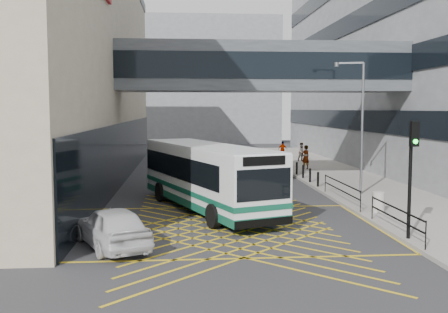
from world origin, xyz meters
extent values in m
plane|color=#333335|center=(0.00, 0.00, 0.00)|extent=(120.00, 120.00, 0.00)
cube|color=black|center=(-5.96, 16.00, 2.00)|extent=(0.10, 41.50, 4.00)
cube|color=black|center=(11.96, 24.00, 4.00)|extent=(0.10, 43.50, 1.60)
cube|color=black|center=(11.96, 24.00, 8.00)|extent=(0.10, 43.50, 1.60)
cube|color=black|center=(11.96, 24.00, 12.00)|extent=(0.10, 43.50, 1.60)
cube|color=gray|center=(-2.00, 60.00, 9.00)|extent=(28.00, 16.00, 18.00)
cube|color=#474C51|center=(3.00, 12.00, 7.50)|extent=(20.00, 4.00, 3.00)
cube|color=black|center=(3.00, 9.98, 7.50)|extent=(19.50, 0.06, 1.60)
cube|color=black|center=(3.00, 14.02, 7.50)|extent=(19.50, 0.06, 1.60)
cube|color=gray|center=(9.00, 15.00, 0.08)|extent=(6.00, 54.00, 0.16)
cube|color=gold|center=(0.00, 0.00, 0.00)|extent=(12.00, 9.00, 0.01)
cube|color=white|center=(-0.85, 3.84, 1.74)|extent=(6.33, 11.46, 2.77)
cube|color=#10523C|center=(-0.85, 3.84, 0.53)|extent=(6.39, 11.51, 0.35)
cube|color=#10523C|center=(-0.85, 3.84, 1.08)|extent=(6.41, 11.52, 0.23)
cube|color=black|center=(-1.06, 4.41, 2.10)|extent=(5.89, 10.13, 1.08)
cube|color=black|center=(1.11, -1.43, 2.00)|extent=(2.24, 0.90, 1.23)
cube|color=black|center=(1.12, -1.45, 2.92)|extent=(1.75, 0.70, 0.36)
cube|color=white|center=(-0.85, 3.84, 3.14)|extent=(6.28, 11.35, 0.10)
cube|color=black|center=(1.12, -1.45, 0.51)|extent=(2.44, 0.99, 0.31)
cube|color=black|center=(-2.81, 9.12, 0.51)|extent=(2.44, 0.99, 0.31)
cylinder|color=black|center=(-0.77, -0.07, 0.51)|extent=(0.63, 1.06, 1.02)
cylinder|color=black|center=(1.65, 0.83, 0.51)|extent=(0.63, 1.06, 1.02)
cylinder|color=black|center=(-3.20, 6.46, 0.51)|extent=(0.63, 1.06, 1.02)
cylinder|color=black|center=(-0.78, 7.36, 0.51)|extent=(0.63, 1.06, 1.02)
imported|color=silver|center=(-4.50, -2.78, 0.76)|extent=(3.78, 5.17, 1.52)
imported|color=black|center=(-1.33, 16.85, 0.71)|extent=(2.25, 4.72, 1.43)
imported|color=gray|center=(2.21, 19.85, 0.71)|extent=(3.68, 4.97, 1.42)
cylinder|color=black|center=(6.25, -2.92, 1.98)|extent=(0.13, 0.13, 3.64)
cube|color=black|center=(6.25, -3.16, 4.02)|extent=(0.30, 0.20, 0.91)
sphere|color=#19E533|center=(6.26, -3.26, 3.75)|extent=(0.17, 0.17, 0.17)
cylinder|color=slate|center=(7.93, 7.12, 3.79)|extent=(0.18, 0.18, 7.27)
cube|color=slate|center=(7.24, 7.32, 7.43)|extent=(1.42, 0.49, 0.09)
cylinder|color=slate|center=(6.54, 7.52, 7.35)|extent=(0.31, 0.31, 0.23)
cylinder|color=#ADA89E|center=(6.98, 1.96, 0.63)|extent=(0.54, 0.54, 0.94)
cube|color=black|center=(6.15, -2.00, 1.11)|extent=(0.05, 5.00, 0.05)
cube|color=black|center=(6.15, -2.00, 0.71)|extent=(0.05, 5.00, 0.05)
cube|color=black|center=(6.15, 5.00, 1.11)|extent=(0.05, 6.00, 0.05)
cube|color=black|center=(6.15, 5.00, 0.71)|extent=(0.05, 6.00, 0.05)
cylinder|color=black|center=(6.15, -4.50, 0.66)|extent=(0.04, 0.04, 1.00)
cylinder|color=black|center=(6.15, 0.50, 0.66)|extent=(0.04, 0.04, 1.00)
cylinder|color=black|center=(6.15, 2.00, 0.66)|extent=(0.04, 0.04, 1.00)
cylinder|color=black|center=(6.15, 8.00, 0.66)|extent=(0.04, 0.04, 1.00)
cylinder|color=black|center=(6.25, 10.00, 0.61)|extent=(0.14, 0.14, 0.90)
cylinder|color=black|center=(6.25, 12.00, 0.61)|extent=(0.14, 0.14, 0.90)
cylinder|color=black|center=(6.25, 14.00, 0.61)|extent=(0.14, 0.14, 0.90)
cylinder|color=black|center=(6.25, 16.00, 0.61)|extent=(0.14, 0.14, 0.90)
cylinder|color=black|center=(6.25, 18.00, 0.61)|extent=(0.14, 0.14, 0.90)
cylinder|color=black|center=(6.25, 20.00, 0.61)|extent=(0.14, 0.14, 0.90)
imported|color=gray|center=(7.65, 19.20, 1.10)|extent=(0.90, 0.79, 1.89)
imported|color=gray|center=(8.82, 25.54, 1.00)|extent=(0.91, 0.66, 1.68)
imported|color=gray|center=(7.72, 29.04, 0.95)|extent=(1.03, 0.84, 1.58)
camera|label=1|loc=(-1.98, -21.22, 4.90)|focal=42.00mm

